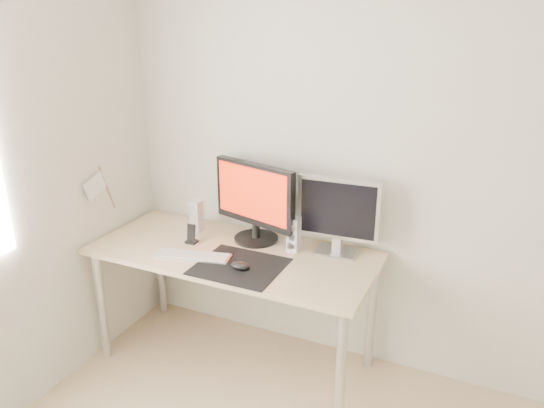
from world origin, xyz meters
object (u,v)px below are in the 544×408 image
(mouse, at_px, (240,266))
(speaker_right, at_px, (294,235))
(main_monitor, at_px, (255,199))
(second_monitor, at_px, (338,213))
(keyboard, at_px, (192,256))
(speaker_left, at_px, (197,216))
(phone_dock, at_px, (191,237))
(desk, at_px, (233,263))

(mouse, height_order, speaker_right, speaker_right)
(main_monitor, height_order, second_monitor, main_monitor)
(speaker_right, distance_m, keyboard, 0.57)
(speaker_left, height_order, phone_dock, speaker_left)
(mouse, bearing_deg, keyboard, 175.46)
(main_monitor, bearing_deg, desk, -104.49)
(second_monitor, bearing_deg, speaker_left, -176.34)
(main_monitor, height_order, keyboard, main_monitor)
(keyboard, bearing_deg, desk, 43.81)
(desk, bearing_deg, speaker_left, 154.40)
(desk, distance_m, speaker_left, 0.41)
(mouse, bearing_deg, phone_dock, 156.34)
(desk, relative_size, phone_dock, 14.01)
(mouse, relative_size, speaker_right, 0.56)
(keyboard, bearing_deg, mouse, -4.54)
(desk, distance_m, phone_dock, 0.29)
(mouse, bearing_deg, second_monitor, 45.44)
(desk, xyz_separation_m, second_monitor, (0.54, 0.22, 0.32))
(desk, distance_m, speaker_right, 0.38)
(speaker_right, relative_size, phone_dock, 1.71)
(mouse, relative_size, keyboard, 0.25)
(main_monitor, distance_m, second_monitor, 0.49)
(second_monitor, bearing_deg, phone_dock, -164.86)
(mouse, relative_size, phone_dock, 0.96)
(speaker_left, distance_m, phone_dock, 0.19)
(desk, relative_size, main_monitor, 2.95)
(second_monitor, xyz_separation_m, speaker_right, (-0.23, -0.07, -0.14))
(phone_dock, bearing_deg, keyboard, -56.03)
(phone_dock, bearing_deg, speaker_right, 14.47)
(mouse, bearing_deg, main_monitor, 104.54)
(speaker_left, xyz_separation_m, keyboard, (0.17, -0.32, -0.09))
(mouse, distance_m, desk, 0.25)
(desk, xyz_separation_m, speaker_right, (0.31, 0.15, 0.18))
(desk, height_order, speaker_left, speaker_left)
(keyboard, xyz_separation_m, phone_dock, (-0.11, 0.16, 0.03))
(main_monitor, height_order, phone_dock, main_monitor)
(second_monitor, relative_size, keyboard, 1.04)
(second_monitor, distance_m, keyboard, 0.83)
(main_monitor, bearing_deg, second_monitor, 3.87)
(keyboard, relative_size, phone_dock, 3.82)
(desk, height_order, main_monitor, main_monitor)
(desk, xyz_separation_m, phone_dock, (-0.27, -0.00, 0.11))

